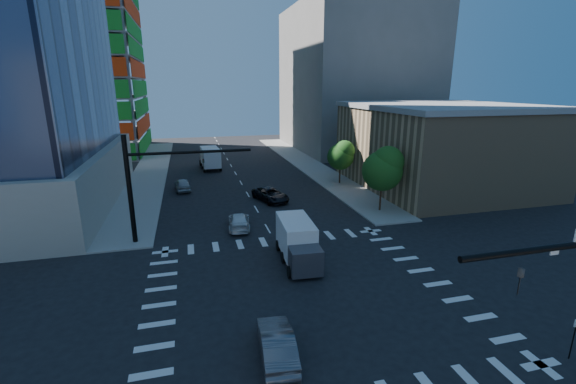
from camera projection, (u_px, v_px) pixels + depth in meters
name	position (u px, v px, depth m)	size (l,w,h in m)	color
ground	(306.00, 294.00, 24.60)	(160.00, 160.00, 0.00)	black
road_markings	(306.00, 294.00, 24.60)	(20.00, 20.00, 0.01)	silver
sidewalk_ne	(307.00, 164.00, 64.90)	(5.00, 60.00, 0.15)	gray
sidewalk_nw	(151.00, 172.00, 58.83)	(5.00, 60.00, 0.15)	gray
construction_building	(60.00, 17.00, 69.05)	(25.16, 34.50, 70.60)	gray
commercial_building	(441.00, 146.00, 49.75)	(20.50, 22.50, 10.60)	tan
bg_building_ne	(353.00, 79.00, 78.66)	(24.00, 30.00, 28.00)	slate
signal_mast_nw	(148.00, 179.00, 31.42)	(10.20, 0.40, 9.00)	black
tree_south	(384.00, 168.00, 39.37)	(4.16, 4.16, 6.82)	#382316
tree_north	(342.00, 155.00, 50.81)	(3.54, 3.52, 5.78)	#382316
no_parking_sign	(574.00, 334.00, 18.44)	(0.30, 0.06, 2.20)	black
car_nb_far	(271.00, 195.00, 44.18)	(2.48, 5.38, 1.50)	black
car_sb_near	(239.00, 221.00, 35.78)	(1.92, 4.73, 1.37)	silver
car_sb_mid	(183.00, 185.00, 48.51)	(1.82, 4.51, 1.54)	gray
car_sb_cross	(277.00, 343.00, 18.75)	(1.59, 4.57, 1.51)	#56555B
box_truck_near	(298.00, 246.00, 28.59)	(2.82, 5.97, 3.06)	black
box_truck_far	(210.00, 159.00, 61.27)	(3.22, 6.71, 3.43)	black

